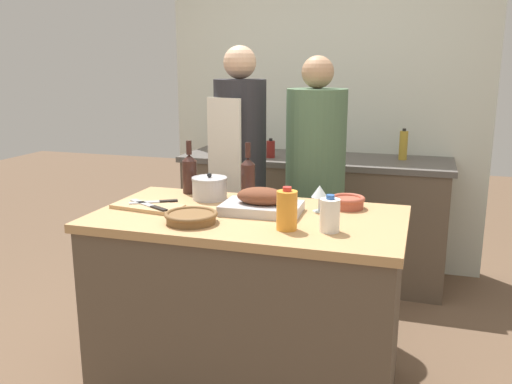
# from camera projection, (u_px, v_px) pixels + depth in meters

# --- Properties ---
(kitchen_island) EXTENTS (1.42, 0.78, 0.88)m
(kitchen_island) POSITION_uv_depth(u_px,v_px,m) (249.00, 303.00, 2.59)
(kitchen_island) COLOR brown
(kitchen_island) RESTS_ON ground_plane
(back_counter) EXTENTS (1.93, 0.60, 0.90)m
(back_counter) POSITION_uv_depth(u_px,v_px,m) (313.00, 217.00, 4.02)
(back_counter) COLOR brown
(back_counter) RESTS_ON ground_plane
(back_wall) EXTENTS (2.43, 0.10, 2.55)m
(back_wall) POSITION_uv_depth(u_px,v_px,m) (325.00, 102.00, 4.16)
(back_wall) COLOR silver
(back_wall) RESTS_ON ground_plane
(roasting_pan) EXTENTS (0.37, 0.24, 0.12)m
(roasting_pan) POSITION_uv_depth(u_px,v_px,m) (262.00, 203.00, 2.51)
(roasting_pan) COLOR #BCBCC1
(roasting_pan) RESTS_ON kitchen_island
(wicker_basket) EXTENTS (0.23, 0.23, 0.05)m
(wicker_basket) POSITION_uv_depth(u_px,v_px,m) (191.00, 217.00, 2.36)
(wicker_basket) COLOR brown
(wicker_basket) RESTS_ON kitchen_island
(cutting_board) EXTENTS (0.35, 0.20, 0.02)m
(cutting_board) POSITION_uv_depth(u_px,v_px,m) (148.00, 207.00, 2.60)
(cutting_board) COLOR tan
(cutting_board) RESTS_ON kitchen_island
(stock_pot) EXTENTS (0.18, 0.18, 0.14)m
(stock_pot) POSITION_uv_depth(u_px,v_px,m) (210.00, 188.00, 2.77)
(stock_pot) COLOR #B7B7BC
(stock_pot) RESTS_ON kitchen_island
(mixing_bowl) EXTENTS (0.16, 0.16, 0.06)m
(mixing_bowl) POSITION_uv_depth(u_px,v_px,m) (348.00, 202.00, 2.59)
(mixing_bowl) COLOR #A84C38
(mixing_bowl) RESTS_ON kitchen_island
(juice_jug) EXTENTS (0.09, 0.09, 0.18)m
(juice_jug) POSITION_uv_depth(u_px,v_px,m) (287.00, 210.00, 2.25)
(juice_jug) COLOR orange
(juice_jug) RESTS_ON kitchen_island
(milk_jug) EXTENTS (0.08, 0.08, 0.16)m
(milk_jug) POSITION_uv_depth(u_px,v_px,m) (330.00, 215.00, 2.22)
(milk_jug) COLOR white
(milk_jug) RESTS_ON kitchen_island
(wine_bottle_green) EXTENTS (0.08, 0.08, 0.28)m
(wine_bottle_green) POSITION_uv_depth(u_px,v_px,m) (190.00, 173.00, 2.88)
(wine_bottle_green) COLOR #381E19
(wine_bottle_green) RESTS_ON kitchen_island
(wine_bottle_dark) EXTENTS (0.07, 0.07, 0.29)m
(wine_bottle_dark) POSITION_uv_depth(u_px,v_px,m) (248.00, 177.00, 2.75)
(wine_bottle_dark) COLOR #381E19
(wine_bottle_dark) RESTS_ON kitchen_island
(wine_glass_left) EXTENTS (0.08, 0.08, 0.13)m
(wine_glass_left) POSITION_uv_depth(u_px,v_px,m) (320.00, 192.00, 2.52)
(wine_glass_left) COLOR silver
(wine_glass_left) RESTS_ON kitchen_island
(knife_chef) EXTENTS (0.26, 0.16, 0.01)m
(knife_chef) POSITION_uv_depth(u_px,v_px,m) (150.00, 205.00, 2.57)
(knife_chef) COLOR #B7B7BC
(knife_chef) RESTS_ON cutting_board
(knife_paring) EXTENTS (0.21, 0.15, 0.01)m
(knife_paring) POSITION_uv_depth(u_px,v_px,m) (155.00, 202.00, 2.64)
(knife_paring) COLOR #B7B7BC
(knife_paring) RESTS_ON cutting_board
(knife_bread) EXTENTS (0.23, 0.09, 0.01)m
(knife_bread) POSITION_uv_depth(u_px,v_px,m) (158.00, 204.00, 2.67)
(knife_bread) COLOR #B7B7BC
(knife_bread) RESTS_ON kitchen_island
(condiment_bottle_tall) EXTENTS (0.05, 0.05, 0.15)m
(condiment_bottle_tall) POSITION_uv_depth(u_px,v_px,m) (239.00, 142.00, 4.21)
(condiment_bottle_tall) COLOR #B28E2D
(condiment_bottle_tall) RESTS_ON back_counter
(condiment_bottle_short) EXTENTS (0.06, 0.06, 0.14)m
(condiment_bottle_short) POSITION_uv_depth(u_px,v_px,m) (271.00, 149.00, 3.88)
(condiment_bottle_short) COLOR maroon
(condiment_bottle_short) RESTS_ON back_counter
(condiment_bottle_extra) EXTENTS (0.06, 0.06, 0.22)m
(condiment_bottle_extra) POSITION_uv_depth(u_px,v_px,m) (403.00, 145.00, 3.79)
(condiment_bottle_extra) COLOR #B28E2D
(condiment_bottle_extra) RESTS_ON back_counter
(person_cook_aproned) EXTENTS (0.33, 0.35, 1.67)m
(person_cook_aproned) POSITION_uv_depth(u_px,v_px,m) (240.00, 170.00, 3.30)
(person_cook_aproned) COLOR beige
(person_cook_aproned) RESTS_ON ground_plane
(person_cook_guest) EXTENTS (0.35, 0.35, 1.61)m
(person_cook_guest) POSITION_uv_depth(u_px,v_px,m) (315.00, 179.00, 3.24)
(person_cook_guest) COLOR beige
(person_cook_guest) RESTS_ON ground_plane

